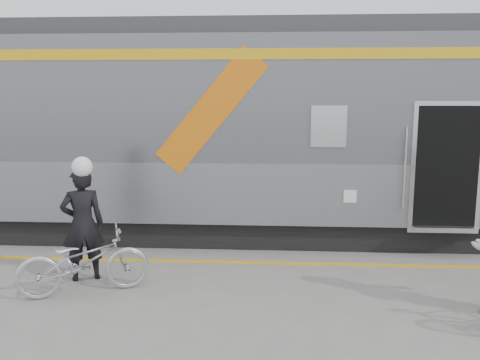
{
  "coord_description": "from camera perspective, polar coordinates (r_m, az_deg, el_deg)",
  "views": [
    {
      "loc": [
        -0.22,
        -5.99,
        2.8
      ],
      "look_at": [
        -0.69,
        1.6,
        1.5
      ],
      "focal_mm": 38.0,
      "sensor_mm": 36.0,
      "label": 1
    }
  ],
  "objects": [
    {
      "name": "helmet_man",
      "position": [
        7.82,
        -17.63,
        2.47
      ],
      "size": [
        0.3,
        0.3,
        0.3
      ],
      "primitive_type": "sphere",
      "color": "white",
      "rests_on": "man"
    },
    {
      "name": "train",
      "position": [
        10.24,
        7.91,
        5.43
      ],
      "size": [
        24.0,
        3.17,
        4.1
      ],
      "color": "black",
      "rests_on": "ground"
    },
    {
      "name": "safety_strip",
      "position": [
        8.61,
        4.87,
        -9.29
      ],
      "size": [
        24.0,
        0.12,
        0.01
      ],
      "primitive_type": "cube",
      "color": "gold",
      "rests_on": "ground"
    },
    {
      "name": "ground",
      "position": [
        6.61,
        5.29,
        -15.39
      ],
      "size": [
        90.0,
        90.0,
        0.0
      ],
      "primitive_type": "plane",
      "color": "slate",
      "rests_on": "ground"
    },
    {
      "name": "man",
      "position": [
        8.0,
        -17.26,
        -4.75
      ],
      "size": [
        0.74,
        0.63,
        1.73
      ],
      "primitive_type": "imported",
      "rotation": [
        0.0,
        0.0,
        3.56
      ],
      "color": "black",
      "rests_on": "ground"
    },
    {
      "name": "bicycle_left",
      "position": [
        7.55,
        -17.16,
        -8.68
      ],
      "size": [
        1.91,
        1.31,
        0.95
      ],
      "primitive_type": "imported",
      "rotation": [
        0.0,
        0.0,
        1.99
      ],
      "color": "#AEB0B6",
      "rests_on": "ground"
    }
  ]
}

